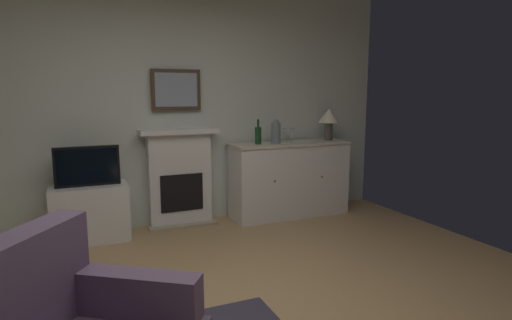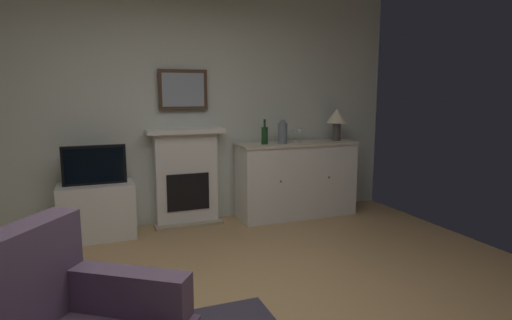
% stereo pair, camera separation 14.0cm
% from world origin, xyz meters
% --- Properties ---
extents(wall_rear, '(5.67, 0.06, 2.98)m').
position_xyz_m(wall_rear, '(0.00, 2.53, 1.49)').
color(wall_rear, silver).
rests_on(wall_rear, ground_plane).
extents(fireplace_unit, '(0.87, 0.30, 1.10)m').
position_xyz_m(fireplace_unit, '(0.18, 2.41, 0.55)').
color(fireplace_unit, white).
rests_on(fireplace_unit, ground_plane).
extents(framed_picture, '(0.55, 0.04, 0.45)m').
position_xyz_m(framed_picture, '(0.18, 2.45, 1.53)').
color(framed_picture, '#473323').
extents(sideboard_cabinet, '(1.47, 0.49, 0.91)m').
position_xyz_m(sideboard_cabinet, '(1.50, 2.23, 0.46)').
color(sideboard_cabinet, white).
rests_on(sideboard_cabinet, ground_plane).
extents(table_lamp, '(0.26, 0.26, 0.40)m').
position_xyz_m(table_lamp, '(2.05, 2.23, 1.19)').
color(table_lamp, '#4C4742').
rests_on(table_lamp, sideboard_cabinet).
extents(wine_bottle, '(0.08, 0.08, 0.29)m').
position_xyz_m(wine_bottle, '(1.07, 2.21, 1.02)').
color(wine_bottle, '#193F1E').
rests_on(wine_bottle, sideboard_cabinet).
extents(wine_glass_left, '(0.07, 0.07, 0.16)m').
position_xyz_m(wine_glass_left, '(1.43, 2.24, 1.03)').
color(wine_glass_left, silver).
rests_on(wine_glass_left, sideboard_cabinet).
extents(wine_glass_center, '(0.07, 0.07, 0.16)m').
position_xyz_m(wine_glass_center, '(1.54, 2.24, 1.03)').
color(wine_glass_center, silver).
rests_on(wine_glass_center, sideboard_cabinet).
extents(vase_decorative, '(0.11, 0.11, 0.28)m').
position_xyz_m(vase_decorative, '(1.29, 2.18, 1.05)').
color(vase_decorative, slate).
rests_on(vase_decorative, sideboard_cabinet).
extents(tv_cabinet, '(0.75, 0.42, 0.58)m').
position_xyz_m(tv_cabinet, '(-0.79, 2.24, 0.29)').
color(tv_cabinet, white).
rests_on(tv_cabinet, ground_plane).
extents(tv_set, '(0.62, 0.07, 0.40)m').
position_xyz_m(tv_set, '(-0.79, 2.22, 0.78)').
color(tv_set, black).
rests_on(tv_set, tv_cabinet).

